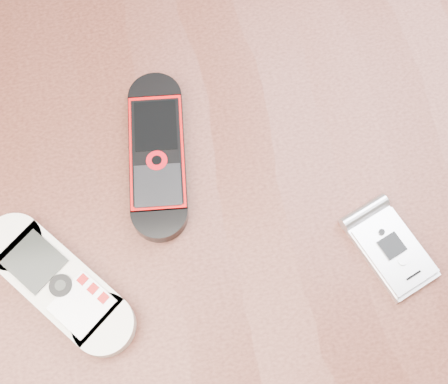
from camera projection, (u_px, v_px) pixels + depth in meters
The scene contains 5 objects.
ground at pixel (222, 324), 1.26m from camera, with size 4.00×4.00×0.00m, color #472B19.
table at pixel (219, 231), 0.66m from camera, with size 1.20×0.80×0.75m.
nokia_white at pixel (58, 283), 0.53m from camera, with size 0.05×0.16×0.02m, color silver.
nokia_black_red at pixel (157, 154), 0.57m from camera, with size 0.05×0.16×0.02m, color black.
motorola_razr at pixel (392, 250), 0.54m from camera, with size 0.05×0.09×0.01m, color silver.
Camera 1 is at (-0.04, -0.19, 1.28)m, focal length 50.00 mm.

